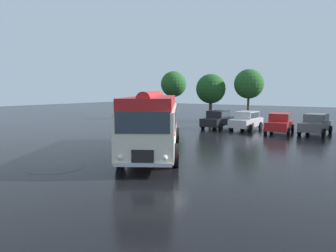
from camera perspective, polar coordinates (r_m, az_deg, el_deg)
ground_plane at (r=16.14m, az=-1.76°, el=-5.89°), size 120.00×120.00×0.00m
vintage_bus at (r=16.84m, az=-2.81°, el=1.17°), size 7.32×9.89×3.49m
car_near_left at (r=28.67m, az=9.44°, el=1.28°), size 1.98×4.21×1.66m
car_mid_left at (r=28.16m, az=14.72°, el=1.05°), size 2.14×4.29×1.66m
car_mid_right at (r=26.83m, az=20.51°, el=0.57°), size 2.19×4.31×1.66m
car_far_right at (r=27.26m, az=26.31°, el=0.39°), size 2.25×4.34×1.66m
tree_far_left at (r=38.43m, az=1.10°, el=7.90°), size 3.26×3.26×6.00m
tree_left_of_centre at (r=36.14m, az=8.00°, el=7.00°), size 3.51×3.51×5.52m
tree_centre at (r=35.94m, az=14.97°, el=7.85°), size 3.49×3.38×6.00m
puddle_patch at (r=15.03m, az=-20.70°, el=-7.25°), size 2.73×2.73×0.01m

